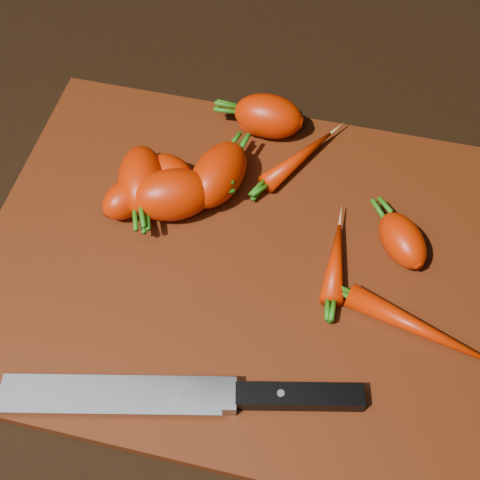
# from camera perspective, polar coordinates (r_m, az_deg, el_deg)

# --- Properties ---
(ground) EXTENTS (2.00, 2.00, 0.01)m
(ground) POSITION_cam_1_polar(r_m,az_deg,el_deg) (0.67, -0.20, -2.36)
(ground) COLOR black
(cutting_board) EXTENTS (0.50, 0.40, 0.01)m
(cutting_board) POSITION_cam_1_polar(r_m,az_deg,el_deg) (0.66, -0.20, -1.86)
(cutting_board) COLOR #4E1F0C
(cutting_board) RESTS_ON ground
(carrot_0) EXTENTS (0.10, 0.08, 0.05)m
(carrot_0) POSITION_cam_1_polar(r_m,az_deg,el_deg) (0.67, -5.85, 3.86)
(carrot_0) COLOR red
(carrot_0) RESTS_ON cutting_board
(carrot_1) EXTENTS (0.07, 0.06, 0.04)m
(carrot_1) POSITION_cam_1_polar(r_m,az_deg,el_deg) (0.69, -5.87, 5.61)
(carrot_1) COLOR red
(carrot_1) RESTS_ON cutting_board
(carrot_2) EXTENTS (0.07, 0.09, 0.05)m
(carrot_2) POSITION_cam_1_polar(r_m,az_deg,el_deg) (0.68, -8.39, 5.07)
(carrot_2) COLOR red
(carrot_2) RESTS_ON cutting_board
(carrot_3) EXTENTS (0.07, 0.09, 0.05)m
(carrot_3) POSITION_cam_1_polar(r_m,az_deg,el_deg) (0.68, -1.89, 5.60)
(carrot_3) COLOR red
(carrot_3) RESTS_ON cutting_board
(carrot_4) EXTENTS (0.08, 0.05, 0.05)m
(carrot_4) POSITION_cam_1_polar(r_m,az_deg,el_deg) (0.74, 2.44, 10.52)
(carrot_4) COLOR red
(carrot_4) RESTS_ON cutting_board
(carrot_5) EXTENTS (0.06, 0.05, 0.03)m
(carrot_5) POSITION_cam_1_polar(r_m,az_deg,el_deg) (0.74, 1.93, 10.15)
(carrot_5) COLOR red
(carrot_5) RESTS_ON cutting_board
(carrot_6) EXTENTS (0.07, 0.07, 0.04)m
(carrot_6) POSITION_cam_1_polar(r_m,az_deg,el_deg) (0.66, 13.70, -0.03)
(carrot_6) COLOR red
(carrot_6) RESTS_ON cutting_board
(carrot_7) EXTENTS (0.07, 0.10, 0.02)m
(carrot_7) POSITION_cam_1_polar(r_m,az_deg,el_deg) (0.72, 5.04, 6.95)
(carrot_7) COLOR red
(carrot_7) RESTS_ON cutting_board
(carrot_8) EXTENTS (0.14, 0.06, 0.02)m
(carrot_8) POSITION_cam_1_polar(r_m,az_deg,el_deg) (0.62, 14.92, -7.21)
(carrot_8) COLOR red
(carrot_8) RESTS_ON cutting_board
(carrot_9) EXTENTS (0.03, 0.09, 0.02)m
(carrot_9) POSITION_cam_1_polar(r_m,az_deg,el_deg) (0.64, 8.14, -1.88)
(carrot_9) COLOR red
(carrot_9) RESTS_ON cutting_board
(carrot_10) EXTENTS (0.06, 0.07, 0.04)m
(carrot_10) POSITION_cam_1_polar(r_m,az_deg,el_deg) (0.68, -9.62, 3.53)
(carrot_10) COLOR red
(carrot_10) RESTS_ON cutting_board
(knife) EXTENTS (0.31, 0.09, 0.02)m
(knife) POSITION_cam_1_polar(r_m,az_deg,el_deg) (0.59, -9.12, -12.90)
(knife) COLOR gray
(knife) RESTS_ON cutting_board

